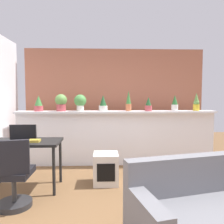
# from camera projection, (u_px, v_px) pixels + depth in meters

# --- Properties ---
(ground_plane) EXTENTS (12.00, 12.00, 0.00)m
(ground_plane) POSITION_uv_depth(u_px,v_px,m) (126.00, 214.00, 2.74)
(ground_plane) COLOR brown
(divider_wall) EXTENTS (4.06, 0.16, 1.09)m
(divider_wall) POSITION_uv_depth(u_px,v_px,m) (116.00, 139.00, 4.69)
(divider_wall) COLOR white
(divider_wall) RESTS_ON ground
(plant_shelf) EXTENTS (4.06, 0.34, 0.04)m
(plant_shelf) POSITION_uv_depth(u_px,v_px,m) (116.00, 112.00, 4.61)
(plant_shelf) COLOR white
(plant_shelf) RESTS_ON divider_wall
(brick_wall_behind) EXTENTS (4.06, 0.10, 2.50)m
(brick_wall_behind) POSITION_uv_depth(u_px,v_px,m) (115.00, 104.00, 5.23)
(brick_wall_behind) COLOR #AD664C
(brick_wall_behind) RESTS_ON ground
(potted_plant_0) EXTENTS (0.18, 0.18, 0.31)m
(potted_plant_0) POSITION_uv_depth(u_px,v_px,m) (39.00, 104.00, 4.52)
(potted_plant_0) COLOR #B7474C
(potted_plant_0) RESTS_ON plant_shelf
(potted_plant_1) EXTENTS (0.24, 0.24, 0.34)m
(potted_plant_1) POSITION_uv_depth(u_px,v_px,m) (61.00, 102.00, 4.53)
(potted_plant_1) COLOR #B7474C
(potted_plant_1) RESTS_ON plant_shelf
(potted_plant_2) EXTENTS (0.25, 0.25, 0.34)m
(potted_plant_2) POSITION_uv_depth(u_px,v_px,m) (80.00, 102.00, 4.56)
(potted_plant_2) COLOR silver
(potted_plant_2) RESTS_ON plant_shelf
(potted_plant_3) EXTENTS (0.18, 0.18, 0.32)m
(potted_plant_3) POSITION_uv_depth(u_px,v_px,m) (103.00, 104.00, 4.57)
(potted_plant_3) COLOR silver
(potted_plant_3) RESTS_ON plant_shelf
(potted_plant_4) EXTENTS (0.12, 0.12, 0.42)m
(potted_plant_4) POSITION_uv_depth(u_px,v_px,m) (129.00, 102.00, 4.59)
(potted_plant_4) COLOR #C66B42
(potted_plant_4) RESTS_ON plant_shelf
(potted_plant_5) EXTENTS (0.15, 0.15, 0.29)m
(potted_plant_5) POSITION_uv_depth(u_px,v_px,m) (148.00, 105.00, 4.59)
(potted_plant_5) COLOR #B7474C
(potted_plant_5) RESTS_ON plant_shelf
(potted_plant_6) EXTENTS (0.13, 0.13, 0.33)m
(potted_plant_6) POSITION_uv_depth(u_px,v_px,m) (175.00, 103.00, 4.64)
(potted_plant_6) COLOR silver
(potted_plant_6) RESTS_ON plant_shelf
(potted_plant_7) EXTENTS (0.13, 0.13, 0.37)m
(potted_plant_7) POSITION_uv_depth(u_px,v_px,m) (196.00, 103.00, 4.66)
(potted_plant_7) COLOR gold
(potted_plant_7) RESTS_ON plant_shelf
(desk) EXTENTS (1.10, 0.60, 0.75)m
(desk) POSITION_uv_depth(u_px,v_px,m) (24.00, 146.00, 3.44)
(desk) COLOR black
(desk) RESTS_ON ground
(tv_monitor) EXTENTS (0.40, 0.04, 0.24)m
(tv_monitor) POSITION_uv_depth(u_px,v_px,m) (23.00, 132.00, 3.50)
(tv_monitor) COLOR black
(tv_monitor) RESTS_ON desk
(office_chair) EXTENTS (0.48, 0.48, 0.91)m
(office_chair) POSITION_uv_depth(u_px,v_px,m) (13.00, 179.00, 2.83)
(office_chair) COLOR #262628
(office_chair) RESTS_ON ground
(side_cube_shelf) EXTENTS (0.40, 0.41, 0.50)m
(side_cube_shelf) POSITION_uv_depth(u_px,v_px,m) (106.00, 169.00, 3.67)
(side_cube_shelf) COLOR silver
(side_cube_shelf) RESTS_ON ground
(book_on_desk) EXTENTS (0.17, 0.14, 0.04)m
(book_on_desk) POSITION_uv_depth(u_px,v_px,m) (34.00, 141.00, 3.35)
(book_on_desk) COLOR gold
(book_on_desk) RESTS_ON desk
(couch) EXTENTS (1.69, 1.10, 0.80)m
(couch) POSITION_uv_depth(u_px,v_px,m) (209.00, 213.00, 2.21)
(couch) COLOR slate
(couch) RESTS_ON ground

